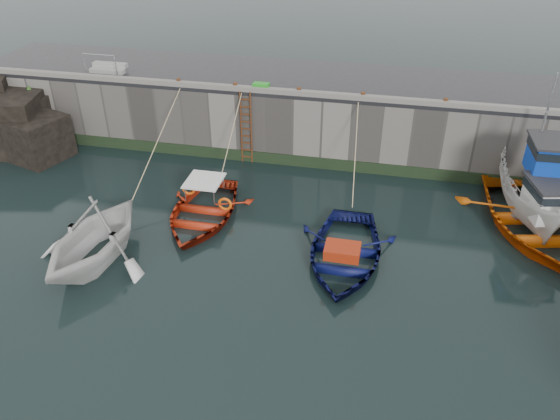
% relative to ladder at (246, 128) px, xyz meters
% --- Properties ---
extents(ground, '(120.00, 120.00, 0.00)m').
position_rel_ladder_xyz_m(ground, '(2.00, -9.91, -1.59)').
color(ground, black).
rests_on(ground, ground).
extents(quay_back, '(30.00, 5.00, 3.00)m').
position_rel_ladder_xyz_m(quay_back, '(2.00, 2.59, -0.09)').
color(quay_back, slate).
rests_on(quay_back, ground).
extents(road_back, '(30.00, 5.00, 0.16)m').
position_rel_ladder_xyz_m(road_back, '(2.00, 2.59, 1.49)').
color(road_back, black).
rests_on(road_back, quay_back).
extents(kerb_back, '(30.00, 0.30, 0.20)m').
position_rel_ladder_xyz_m(kerb_back, '(2.00, 0.24, 1.67)').
color(kerb_back, slate).
rests_on(kerb_back, road_back).
extents(algae_back, '(30.00, 0.08, 0.50)m').
position_rel_ladder_xyz_m(algae_back, '(2.00, 0.05, -1.34)').
color(algae_back, black).
rests_on(algae_back, ground).
extents(rock_outcrop, '(5.85, 4.24, 3.41)m').
position_rel_ladder_xyz_m(rock_outcrop, '(-10.92, -0.80, -0.33)').
color(rock_outcrop, black).
rests_on(rock_outcrop, ground).
extents(ladder, '(0.51, 0.08, 3.20)m').
position_rel_ladder_xyz_m(ladder, '(0.00, 0.00, 0.00)').
color(ladder, '#3F1E0F').
rests_on(ladder, ground).
extents(boat_near_white, '(4.56, 5.13, 2.50)m').
position_rel_ladder_xyz_m(boat_near_white, '(-2.99, -7.92, -1.59)').
color(boat_near_white, silver).
rests_on(boat_near_white, ground).
extents(boat_near_white_rope, '(0.04, 6.09, 3.10)m').
position_rel_ladder_xyz_m(boat_near_white_rope, '(-2.99, -2.67, -1.59)').
color(boat_near_white_rope, tan).
rests_on(boat_near_white_rope, ground).
extents(boat_near_blue, '(3.47, 4.83, 0.99)m').
position_rel_ladder_xyz_m(boat_near_blue, '(-0.46, -4.72, -1.59)').
color(boat_near_blue, '#AA250E').
rests_on(boat_near_blue, ground).
extents(boat_near_blue_rope, '(0.04, 3.47, 3.10)m').
position_rel_ladder_xyz_m(boat_near_blue_rope, '(-0.46, -1.07, -1.59)').
color(boat_near_blue_rope, tan).
rests_on(boat_near_blue_rope, ground).
extents(boat_near_navy, '(3.59, 5.01, 1.03)m').
position_rel_ladder_xyz_m(boat_near_navy, '(4.98, -6.18, -1.59)').
color(boat_near_navy, '#0A0F44').
rests_on(boat_near_navy, ground).
extents(boat_near_navy_rope, '(0.04, 4.57, 3.10)m').
position_rel_ladder_xyz_m(boat_near_navy_rope, '(4.98, -1.80, -1.59)').
color(boat_near_navy_rope, tan).
rests_on(boat_near_navy_rope, ground).
extents(boat_far_white, '(2.51, 6.17, 5.35)m').
position_rel_ladder_xyz_m(boat_far_white, '(11.50, -1.94, -0.59)').
color(boat_far_white, white).
rests_on(boat_far_white, ground).
extents(boat_far_orange, '(5.91, 7.30, 4.33)m').
position_rel_ladder_xyz_m(boat_far_orange, '(11.43, -3.00, -1.17)').
color(boat_far_orange, '#E85F0C').
rests_on(boat_far_orange, ground).
extents(fish_crate, '(0.68, 0.40, 0.30)m').
position_rel_ladder_xyz_m(fish_crate, '(0.58, 0.45, 1.72)').
color(fish_crate, '#1D951B').
rests_on(fish_crate, road_back).
extents(railing, '(1.60, 1.05, 1.00)m').
position_rel_ladder_xyz_m(railing, '(-6.75, 1.33, 1.77)').
color(railing, '#A5A8AD').
rests_on(railing, road_back).
extents(bollard_a, '(0.18, 0.18, 0.28)m').
position_rel_ladder_xyz_m(bollard_a, '(-3.00, 0.34, 1.71)').
color(bollard_a, '#3F1E0F').
rests_on(bollard_a, road_back).
extents(bollard_b, '(0.18, 0.18, 0.28)m').
position_rel_ladder_xyz_m(bollard_b, '(-0.50, 0.34, 1.71)').
color(bollard_b, '#3F1E0F').
rests_on(bollard_b, road_back).
extents(bollard_c, '(0.18, 0.18, 0.28)m').
position_rel_ladder_xyz_m(bollard_c, '(2.20, 0.34, 1.71)').
color(bollard_c, '#3F1E0F').
rests_on(bollard_c, road_back).
extents(bollard_d, '(0.18, 0.18, 0.28)m').
position_rel_ladder_xyz_m(bollard_d, '(4.80, 0.34, 1.71)').
color(bollard_d, '#3F1E0F').
rests_on(bollard_d, road_back).
extents(bollard_e, '(0.18, 0.18, 0.28)m').
position_rel_ladder_xyz_m(bollard_e, '(8.00, 0.34, 1.71)').
color(bollard_e, '#3F1E0F').
rests_on(bollard_e, road_back).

